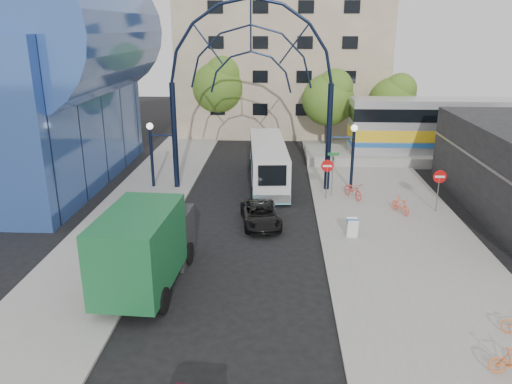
# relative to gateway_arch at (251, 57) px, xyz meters

# --- Properties ---
(ground) EXTENTS (120.00, 120.00, 0.00)m
(ground) POSITION_rel_gateway_arch_xyz_m (0.00, -14.00, -8.56)
(ground) COLOR black
(ground) RESTS_ON ground
(sidewalk_east) EXTENTS (8.00, 56.00, 0.12)m
(sidewalk_east) POSITION_rel_gateway_arch_xyz_m (8.00, -10.00, -8.50)
(sidewalk_east) COLOR gray
(sidewalk_east) RESTS_ON ground
(plaza_west) EXTENTS (5.00, 50.00, 0.12)m
(plaza_west) POSITION_rel_gateway_arch_xyz_m (-6.50, -8.00, -8.50)
(plaza_west) COLOR gray
(plaza_west) RESTS_ON ground
(gateway_arch) EXTENTS (13.64, 0.44, 12.10)m
(gateway_arch) POSITION_rel_gateway_arch_xyz_m (0.00, 0.00, 0.00)
(gateway_arch) COLOR black
(gateway_arch) RESTS_ON ground
(stop_sign) EXTENTS (0.80, 0.07, 2.50)m
(stop_sign) POSITION_rel_gateway_arch_xyz_m (4.80, -2.00, -6.56)
(stop_sign) COLOR slate
(stop_sign) RESTS_ON sidewalk_east
(do_not_enter_sign) EXTENTS (0.76, 0.07, 2.48)m
(do_not_enter_sign) POSITION_rel_gateway_arch_xyz_m (11.00, -4.00, -6.58)
(do_not_enter_sign) COLOR slate
(do_not_enter_sign) RESTS_ON sidewalk_east
(street_name_sign) EXTENTS (0.70, 0.70, 2.80)m
(street_name_sign) POSITION_rel_gateway_arch_xyz_m (5.20, -1.40, -6.43)
(street_name_sign) COLOR slate
(street_name_sign) RESTS_ON sidewalk_east
(sandwich_board) EXTENTS (0.55, 0.61, 0.99)m
(sandwich_board) POSITION_rel_gateway_arch_xyz_m (5.60, -8.02, -7.81)
(sandwich_board) COLOR white
(sandwich_board) RESTS_ON sidewalk_east
(transit_hall) EXTENTS (16.50, 18.00, 14.50)m
(transit_hall) POSITION_rel_gateway_arch_xyz_m (-15.30, 1.00, -1.86)
(transit_hall) COLOR #3456A0
(transit_hall) RESTS_ON ground
(apartment_block) EXTENTS (20.00, 12.10, 14.00)m
(apartment_block) POSITION_rel_gateway_arch_xyz_m (2.00, 20.97, -1.55)
(apartment_block) COLOR tan
(apartment_block) RESTS_ON ground
(train_platform) EXTENTS (32.00, 5.00, 0.80)m
(train_platform) POSITION_rel_gateway_arch_xyz_m (20.00, 8.00, -8.16)
(train_platform) COLOR gray
(train_platform) RESTS_ON ground
(train_car) EXTENTS (25.10, 3.05, 4.20)m
(train_car) POSITION_rel_gateway_arch_xyz_m (20.00, 8.00, -5.66)
(train_car) COLOR #B7B7BC
(train_car) RESTS_ON train_platform
(tree_north_a) EXTENTS (4.48, 4.48, 7.00)m
(tree_north_a) POSITION_rel_gateway_arch_xyz_m (6.12, 11.93, -3.95)
(tree_north_a) COLOR #382314
(tree_north_a) RESTS_ON ground
(tree_north_b) EXTENTS (5.12, 5.12, 8.00)m
(tree_north_b) POSITION_rel_gateway_arch_xyz_m (-3.88, 15.93, -3.29)
(tree_north_b) COLOR #382314
(tree_north_b) RESTS_ON ground
(tree_north_c) EXTENTS (4.16, 4.16, 6.50)m
(tree_north_c) POSITION_rel_gateway_arch_xyz_m (12.12, 13.93, -4.28)
(tree_north_c) COLOR #382314
(tree_north_c) RESTS_ON ground
(city_bus) EXTENTS (3.04, 10.46, 2.83)m
(city_bus) POSITION_rel_gateway_arch_xyz_m (1.07, 1.55, -7.07)
(city_bus) COLOR silver
(city_bus) RESTS_ON ground
(green_truck) EXTENTS (3.02, 7.12, 3.53)m
(green_truck) POSITION_rel_gateway_arch_xyz_m (-3.58, -13.07, -6.79)
(green_truck) COLOR black
(green_truck) RESTS_ON ground
(black_suv) EXTENTS (2.58, 4.48, 1.18)m
(black_suv) POSITION_rel_gateway_arch_xyz_m (0.87, -6.26, -7.97)
(black_suv) COLOR black
(black_suv) RESTS_ON ground
(bike_near_a) EXTENTS (1.41, 2.02, 1.01)m
(bike_near_a) POSITION_rel_gateway_arch_xyz_m (6.50, -1.79, -7.93)
(bike_near_a) COLOR red
(bike_near_a) RESTS_ON sidewalk_east
(bike_near_b) EXTENTS (1.08, 1.63, 0.95)m
(bike_near_b) POSITION_rel_gateway_arch_xyz_m (8.85, -4.41, -7.96)
(bike_near_b) COLOR #FB4F32
(bike_near_b) RESTS_ON sidewalk_east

